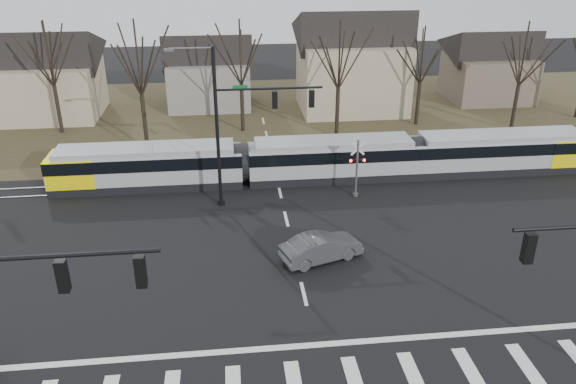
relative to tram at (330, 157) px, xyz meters
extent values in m
plane|color=black|center=(-3.83, -16.00, -1.59)|extent=(140.00, 140.00, 0.00)
cube|color=#38331E|center=(-3.83, 16.00, -1.59)|extent=(140.00, 28.00, 0.01)
cube|color=silver|center=(-5.03, -20.00, -1.59)|extent=(0.60, 2.60, 0.01)
cube|color=silver|center=(-2.63, -20.00, -1.59)|extent=(0.60, 2.60, 0.01)
cube|color=silver|center=(-0.23, -20.00, -1.59)|extent=(0.60, 2.60, 0.01)
cube|color=silver|center=(2.17, -20.00, -1.59)|extent=(0.60, 2.60, 0.01)
cube|color=silver|center=(4.57, -20.00, -1.59)|extent=(0.60, 2.60, 0.01)
cube|color=silver|center=(-3.83, -17.80, -1.59)|extent=(28.00, 0.35, 0.01)
cube|color=silver|center=(-3.83, -14.00, -1.59)|extent=(0.18, 2.00, 0.01)
cube|color=silver|center=(-3.83, -10.00, -1.59)|extent=(0.18, 2.00, 0.01)
cube|color=silver|center=(-3.83, -6.00, -1.59)|extent=(0.18, 2.00, 0.01)
cube|color=silver|center=(-3.83, -2.00, -1.59)|extent=(0.18, 2.00, 0.01)
cube|color=silver|center=(-3.83, 2.00, -1.59)|extent=(0.18, 2.00, 0.01)
cube|color=silver|center=(-3.83, 6.00, -1.59)|extent=(0.18, 2.00, 0.01)
cube|color=silver|center=(-3.83, 10.00, -1.59)|extent=(0.18, 2.00, 0.01)
cube|color=silver|center=(-3.83, 14.00, -1.59)|extent=(0.18, 2.00, 0.01)
cube|color=#59595E|center=(-3.83, -0.90, -1.56)|extent=(90.00, 0.12, 0.06)
cube|color=#59595E|center=(-3.83, 0.50, -1.56)|extent=(90.00, 0.12, 0.06)
cube|color=gray|center=(-12.84, 0.00, -0.13)|extent=(13.02, 2.80, 2.92)
cube|color=black|center=(-12.84, 0.00, 0.46)|extent=(13.04, 2.84, 0.85)
cube|color=#FFE507|center=(-17.75, 0.00, -0.04)|extent=(3.20, 2.86, 1.95)
cube|color=gray|center=(0.18, 0.00, -0.13)|extent=(12.02, 2.80, 2.92)
cube|color=black|center=(0.18, 0.00, 0.46)|extent=(12.04, 2.84, 0.85)
cube|color=gray|center=(12.70, 0.00, -0.13)|extent=(13.02, 2.80, 2.92)
cube|color=black|center=(12.70, 0.00, 0.46)|extent=(13.04, 2.84, 0.85)
cube|color=#FFE507|center=(17.60, 0.00, -0.04)|extent=(3.20, 2.86, 1.95)
imported|color=#404146|center=(-2.46, -10.92, -0.85)|extent=(4.37, 5.49, 1.49)
cylinder|color=black|center=(-12.58, -22.00, 6.01)|extent=(6.50, 0.14, 0.14)
cube|color=black|center=(-12.25, -22.00, 5.31)|extent=(0.32, 0.32, 1.05)
sphere|color=#FF0C07|center=(-12.25, -22.00, 5.64)|extent=(0.22, 0.22, 0.22)
cube|color=black|center=(-9.98, -22.00, 5.31)|extent=(0.32, 0.32, 1.05)
sphere|color=#FF0C07|center=(-9.98, -22.00, 5.64)|extent=(0.22, 0.22, 0.22)
cube|color=black|center=(2.32, -22.00, 5.31)|extent=(0.32, 0.32, 1.05)
sphere|color=#FF0C07|center=(2.32, -22.00, 5.64)|extent=(0.22, 0.22, 0.22)
cylinder|color=black|center=(-7.83, -3.50, 3.51)|extent=(0.22, 0.22, 10.20)
cylinder|color=black|center=(-7.83, -3.50, -1.44)|extent=(0.44, 0.44, 0.30)
cylinder|color=black|center=(-4.58, -3.50, 6.01)|extent=(6.50, 0.14, 0.14)
cube|color=#0C5926|center=(-6.33, -3.50, 6.16)|extent=(0.90, 0.03, 0.22)
cube|color=black|center=(-4.25, -3.50, 5.31)|extent=(0.32, 0.32, 1.05)
sphere|color=#FF0C07|center=(-4.25, -3.50, 5.64)|extent=(0.22, 0.22, 0.22)
cube|color=black|center=(-1.98, -3.50, 5.31)|extent=(0.32, 0.32, 1.05)
sphere|color=#FF0C07|center=(-1.98, -3.50, 5.64)|extent=(0.22, 0.22, 0.22)
cube|color=#59595B|center=(-10.33, -3.50, 8.43)|extent=(0.55, 0.22, 0.14)
cylinder|color=#59595B|center=(1.17, -3.20, 0.41)|extent=(0.14, 0.14, 4.00)
cylinder|color=#59595B|center=(1.17, -3.20, -1.49)|extent=(0.36, 0.36, 0.20)
cube|color=silver|center=(1.17, -3.20, 1.81)|extent=(0.95, 0.04, 0.95)
cube|color=silver|center=(1.17, -3.20, 1.81)|extent=(0.95, 0.04, 0.95)
cube|color=black|center=(1.17, -3.20, 1.01)|extent=(1.00, 0.10, 0.12)
sphere|color=#FF0C07|center=(0.72, -3.28, 1.01)|extent=(0.18, 0.18, 0.18)
sphere|color=#FF0C07|center=(1.62, -3.28, 1.01)|extent=(0.18, 0.18, 0.18)
cube|color=tan|center=(-23.83, 18.00, 0.91)|extent=(9.00, 8.00, 5.00)
cube|color=gray|center=(-8.83, 20.00, 0.66)|extent=(8.00, 7.00, 4.50)
cube|color=tan|center=(5.17, 17.00, 1.66)|extent=(10.00, 8.00, 6.50)
cube|color=brown|center=(20.17, 19.00, 0.66)|extent=(8.00, 7.00, 4.50)
camera|label=1|loc=(-7.15, -36.70, 14.58)|focal=35.00mm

